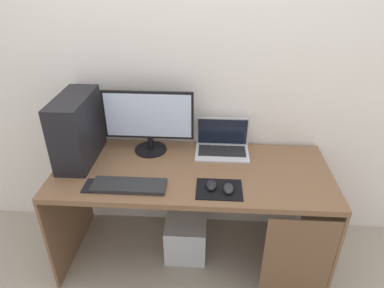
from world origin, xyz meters
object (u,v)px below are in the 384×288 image
Objects in this scene: mouse_right at (228,188)px; cell_phone at (90,186)px; keyboard at (129,186)px; monitor at (149,121)px; pc_tower at (77,129)px; subwoofer at (186,237)px; mouse_left at (211,185)px; laptop at (222,145)px.

cell_phone is (-0.79, -0.00, -0.02)m from mouse_right.
monitor is at bearing 82.69° from keyboard.
cell_phone is (0.15, -0.30, -0.21)m from pc_tower.
subwoofer is at bearing 36.13° from keyboard.
pc_tower is at bearing 162.34° from mouse_right.
monitor is (0.43, 0.12, 0.01)m from pc_tower.
mouse_left is (0.41, -0.39, -0.20)m from monitor.
keyboard is 1.50× the size of subwoofer.
keyboard is 0.47m from mouse_left.
keyboard is (-0.05, -0.41, -0.21)m from monitor.
monitor reaches higher than cell_phone.
keyboard is 0.56m from mouse_right.
pc_tower is 1.61× the size of subwoofer.
monitor is 6.04× the size of mouse_left.
laptop is at bearing 81.06° from mouse_left.
laptop is at bearing 2.93° from monitor.
mouse_left is (0.47, 0.02, 0.01)m from keyboard.
mouse_left is at bearing 2.45° from keyboard.
monitor is at bearing 15.92° from pc_tower.
monitor reaches higher than laptop.
laptop reaches higher than subwoofer.
laptop is at bearing 39.49° from keyboard.
pc_tower is 0.51m from keyboard.
subwoofer is at bearing 138.88° from mouse_right.
mouse_right is 0.70m from subwoofer.
pc_tower reaches higher than mouse_right.
monitor is 0.69m from mouse_right.
keyboard is (-0.53, -0.44, -0.03)m from laptop.
pc_tower is 0.44m from monitor.
cell_phone is at bearing -178.49° from keyboard.
cell_phone is (-0.69, -0.03, -0.02)m from mouse_left.
keyboard is at bearing -177.55° from mouse_left.
mouse_right is at bearing -17.66° from pc_tower.
mouse_right is (0.10, -0.02, 0.00)m from mouse_left.
mouse_right reaches higher than subwoofer.
laptop reaches higher than cell_phone.
subwoofer is (0.68, -0.07, -0.80)m from pc_tower.
subwoofer is at bearing -6.05° from pc_tower.
mouse_left is 1.00× the size of mouse_right.
monitor is 1.38× the size of keyboard.
subwoofer is (-0.16, 0.20, -0.61)m from mouse_left.
pc_tower is 4.67× the size of mouse_right.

